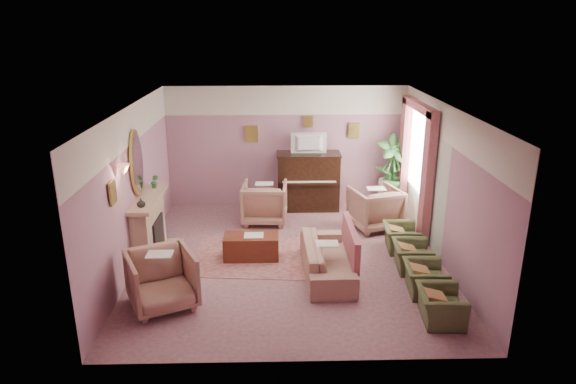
{
  "coord_description": "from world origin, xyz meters",
  "views": [
    {
      "loc": [
        -0.26,
        -8.58,
        4.18
      ],
      "look_at": [
        -0.03,
        0.4,
        1.17
      ],
      "focal_mm": 32.0,
      "sensor_mm": 36.0,
      "label": 1
    }
  ],
  "objects_px": {
    "sofa": "(327,252)",
    "olive_chair_c": "(412,252)",
    "coffee_table": "(251,247)",
    "floral_armchair_right": "(375,206)",
    "piano": "(308,182)",
    "floral_armchair_left": "(265,201)",
    "olive_chair_a": "(441,301)",
    "television": "(309,142)",
    "floral_armchair_front": "(162,277)",
    "side_table": "(389,194)",
    "olive_chair_d": "(401,234)",
    "olive_chair_b": "(425,274)"
  },
  "relations": [
    {
      "from": "floral_armchair_front",
      "to": "olive_chair_d",
      "type": "bearing_deg",
      "value": 25.22
    },
    {
      "from": "floral_armchair_front",
      "to": "olive_chair_b",
      "type": "bearing_deg",
      "value": 4.19
    },
    {
      "from": "floral_armchair_front",
      "to": "olive_chair_d",
      "type": "distance_m",
      "value": 4.56
    },
    {
      "from": "floral_armchair_left",
      "to": "olive_chair_c",
      "type": "xyz_separation_m",
      "value": [
        2.62,
        -2.33,
        -0.17
      ]
    },
    {
      "from": "coffee_table",
      "to": "sofa",
      "type": "height_order",
      "value": "sofa"
    },
    {
      "from": "floral_armchair_left",
      "to": "floral_armchair_right",
      "type": "relative_size",
      "value": 1.0
    },
    {
      "from": "olive_chair_d",
      "to": "floral_armchair_right",
      "type": "bearing_deg",
      "value": 104.68
    },
    {
      "from": "floral_armchair_right",
      "to": "olive_chair_c",
      "type": "bearing_deg",
      "value": -81.42
    },
    {
      "from": "olive_chair_a",
      "to": "olive_chair_d",
      "type": "xyz_separation_m",
      "value": [
        0.0,
        2.46,
        0.0
      ]
    },
    {
      "from": "floral_armchair_front",
      "to": "olive_chair_c",
      "type": "xyz_separation_m",
      "value": [
        4.12,
        1.12,
        -0.17
      ]
    },
    {
      "from": "coffee_table",
      "to": "olive_chair_c",
      "type": "xyz_separation_m",
      "value": [
        2.84,
        -0.52,
        0.1
      ]
    },
    {
      "from": "olive_chair_a",
      "to": "floral_armchair_front",
      "type": "bearing_deg",
      "value": 172.84
    },
    {
      "from": "sofa",
      "to": "floral_armchair_left",
      "type": "bearing_deg",
      "value": 114.5
    },
    {
      "from": "television",
      "to": "sofa",
      "type": "xyz_separation_m",
      "value": [
        0.12,
        -3.21,
        -1.2
      ]
    },
    {
      "from": "sofa",
      "to": "floral_armchair_front",
      "type": "distance_m",
      "value": 2.8
    },
    {
      "from": "olive_chair_d",
      "to": "television",
      "type": "bearing_deg",
      "value": 125.68
    },
    {
      "from": "piano",
      "to": "side_table",
      "type": "xyz_separation_m",
      "value": [
        1.88,
        -0.05,
        -0.3
      ]
    },
    {
      "from": "television",
      "to": "sofa",
      "type": "height_order",
      "value": "television"
    },
    {
      "from": "sofa",
      "to": "floral_armchair_right",
      "type": "xyz_separation_m",
      "value": [
        1.21,
        2.06,
        0.09
      ]
    },
    {
      "from": "piano",
      "to": "floral_armchair_left",
      "type": "bearing_deg",
      "value": -140.91
    },
    {
      "from": "piano",
      "to": "floral_armchair_left",
      "type": "distance_m",
      "value": 1.29
    },
    {
      "from": "piano",
      "to": "coffee_table",
      "type": "distance_m",
      "value": 2.91
    },
    {
      "from": "floral_armchair_right",
      "to": "sofa",
      "type": "bearing_deg",
      "value": -120.49
    },
    {
      "from": "floral_armchair_front",
      "to": "floral_armchair_left",
      "type": "bearing_deg",
      "value": 66.51
    },
    {
      "from": "television",
      "to": "olive_chair_a",
      "type": "height_order",
      "value": "television"
    },
    {
      "from": "coffee_table",
      "to": "floral_armchair_right",
      "type": "height_order",
      "value": "floral_armchair_right"
    },
    {
      "from": "television",
      "to": "coffee_table",
      "type": "xyz_separation_m",
      "value": [
        -1.21,
        -2.56,
        -1.38
      ]
    },
    {
      "from": "olive_chair_a",
      "to": "olive_chair_b",
      "type": "bearing_deg",
      "value": 90.0
    },
    {
      "from": "piano",
      "to": "olive_chair_d",
      "type": "height_order",
      "value": "piano"
    },
    {
      "from": "coffee_table",
      "to": "side_table",
      "type": "distance_m",
      "value": 4.02
    },
    {
      "from": "sofa",
      "to": "floral_armchair_right",
      "type": "height_order",
      "value": "floral_armchair_right"
    },
    {
      "from": "floral_armchair_left",
      "to": "olive_chair_b",
      "type": "distance_m",
      "value": 4.1
    },
    {
      "from": "sofa",
      "to": "olive_chair_a",
      "type": "xyz_separation_m",
      "value": [
        1.51,
        -1.51,
        -0.08
      ]
    },
    {
      "from": "side_table",
      "to": "sofa",
      "type": "bearing_deg",
      "value": -118.69
    },
    {
      "from": "floral_armchair_right",
      "to": "olive_chair_a",
      "type": "height_order",
      "value": "floral_armchair_right"
    },
    {
      "from": "piano",
      "to": "coffee_table",
      "type": "bearing_deg",
      "value": -114.85
    },
    {
      "from": "piano",
      "to": "olive_chair_d",
      "type": "distance_m",
      "value": 2.85
    },
    {
      "from": "piano",
      "to": "floral_armchair_left",
      "type": "relative_size",
      "value": 1.43
    },
    {
      "from": "floral_armchair_front",
      "to": "side_table",
      "type": "distance_m",
      "value": 6.07
    },
    {
      "from": "sofa",
      "to": "side_table",
      "type": "relative_size",
      "value": 2.83
    },
    {
      "from": "floral_armchair_front",
      "to": "olive_chair_a",
      "type": "distance_m",
      "value": 4.16
    },
    {
      "from": "floral_armchair_left",
      "to": "olive_chair_a",
      "type": "distance_m",
      "value": 4.76
    },
    {
      "from": "sofa",
      "to": "olive_chair_c",
      "type": "relative_size",
      "value": 2.66
    },
    {
      "from": "coffee_table",
      "to": "floral_armchair_front",
      "type": "distance_m",
      "value": 2.1
    },
    {
      "from": "sofa",
      "to": "floral_armchair_left",
      "type": "distance_m",
      "value": 2.7
    },
    {
      "from": "television",
      "to": "olive_chair_c",
      "type": "height_order",
      "value": "television"
    },
    {
      "from": "sofa",
      "to": "coffee_table",
      "type": "bearing_deg",
      "value": 154.04
    },
    {
      "from": "side_table",
      "to": "olive_chair_d",
      "type": "bearing_deg",
      "value": -96.34
    },
    {
      "from": "floral_armchair_front",
      "to": "olive_chair_c",
      "type": "height_order",
      "value": "floral_armchair_front"
    },
    {
      "from": "floral_armchair_left",
      "to": "olive_chair_a",
      "type": "height_order",
      "value": "floral_armchair_left"
    }
  ]
}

